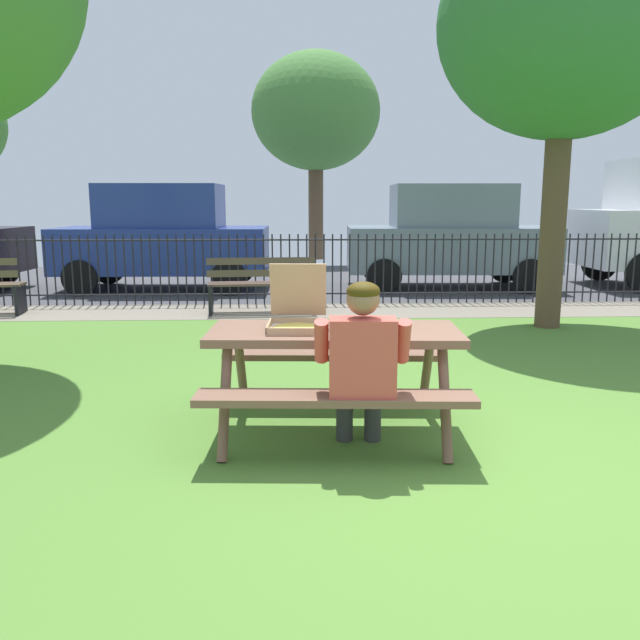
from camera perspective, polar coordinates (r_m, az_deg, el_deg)
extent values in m
cube|color=#517F30|center=(5.63, 9.48, -7.23)|extent=(28.00, 10.71, 0.02)
cube|color=gray|center=(10.11, 4.11, 0.80)|extent=(28.00, 1.40, 0.01)
cube|color=#424247|center=(13.93, 2.31, 3.47)|extent=(28.00, 6.35, 0.01)
cube|color=brown|center=(4.70, 1.27, -1.18)|extent=(1.84, 0.86, 0.06)
cube|color=brown|center=(4.19, 1.32, -6.86)|extent=(1.81, 0.38, 0.05)
cube|color=brown|center=(5.35, 1.20, -3.03)|extent=(1.81, 0.38, 0.05)
cylinder|color=brown|center=(4.45, -8.33, -7.08)|extent=(0.09, 0.44, 0.74)
cylinder|color=brown|center=(5.24, -6.91, -4.36)|extent=(0.09, 0.44, 0.74)
cylinder|color=brown|center=(4.46, 10.89, -7.11)|extent=(0.09, 0.44, 0.74)
cylinder|color=brown|center=(5.25, 9.32, -4.39)|extent=(0.09, 0.44, 0.74)
cube|color=tan|center=(4.66, -2.03, -0.84)|extent=(0.44, 0.44, 0.01)
cube|color=silver|center=(4.66, -2.03, -0.75)|extent=(0.40, 0.40, 0.00)
cube|color=tan|center=(4.45, -2.16, -0.99)|extent=(0.41, 0.04, 0.04)
cube|color=tan|center=(4.85, -1.92, -0.05)|extent=(0.41, 0.04, 0.04)
cube|color=tan|center=(4.67, -4.50, -0.49)|extent=(0.04, 0.41, 0.04)
cube|color=tan|center=(4.65, 0.45, -0.51)|extent=(0.04, 0.41, 0.04)
cube|color=tan|center=(4.83, -1.92, 2.66)|extent=(0.42, 0.16, 0.40)
cylinder|color=tan|center=(4.65, -2.03, -0.69)|extent=(0.35, 0.35, 0.01)
cylinder|color=#E2C953|center=(4.65, -2.03, -0.61)|extent=(0.32, 0.32, 0.00)
cylinder|color=#343434|center=(4.66, 2.16, -7.91)|extent=(0.12, 0.12, 0.44)
cylinder|color=#343434|center=(4.39, 2.25, -5.67)|extent=(0.17, 0.43, 0.15)
cylinder|color=#343434|center=(4.67, 4.64, -7.90)|extent=(0.12, 0.12, 0.44)
cylinder|color=#343434|center=(4.40, 4.87, -5.66)|extent=(0.17, 0.43, 0.15)
cube|color=#CC4C3F|center=(4.13, 3.74, -3.41)|extent=(0.43, 0.24, 0.52)
cylinder|color=#CC4C3F|center=(4.15, 0.13, -1.84)|extent=(0.10, 0.21, 0.31)
cylinder|color=#CC4C3F|center=(4.17, 7.29, -1.85)|extent=(0.10, 0.21, 0.31)
sphere|color=#8C6647|center=(4.07, 3.79, 1.86)|extent=(0.21, 0.21, 0.21)
ellipsoid|color=#3E310B|center=(4.06, 3.80, 2.53)|extent=(0.21, 0.20, 0.12)
cylinder|color=black|center=(10.68, 3.76, 7.04)|extent=(23.80, 0.03, 0.03)
cylinder|color=black|center=(10.77, 3.70, 2.35)|extent=(23.80, 0.03, 0.03)
cylinder|color=black|center=(11.64, -26.12, 3.90)|extent=(0.02, 0.02, 1.14)
cylinder|color=black|center=(11.58, -25.48, 3.92)|extent=(0.02, 0.02, 1.14)
cylinder|color=black|center=(11.53, -24.84, 3.94)|extent=(0.02, 0.02, 1.14)
cylinder|color=black|center=(11.48, -24.19, 3.97)|extent=(0.02, 0.02, 1.14)
cylinder|color=black|center=(11.42, -23.54, 3.99)|extent=(0.02, 0.02, 1.14)
cylinder|color=black|center=(11.38, -22.88, 4.01)|extent=(0.02, 0.02, 1.14)
cylinder|color=black|center=(11.33, -22.21, 4.04)|extent=(0.02, 0.02, 1.14)
cylinder|color=black|center=(11.28, -21.54, 4.06)|extent=(0.02, 0.02, 1.14)
cylinder|color=black|center=(11.24, -20.87, 4.08)|extent=(0.02, 0.02, 1.14)
cylinder|color=black|center=(11.19, -20.19, 4.10)|extent=(0.02, 0.02, 1.14)
cylinder|color=black|center=(11.15, -19.50, 4.12)|extent=(0.02, 0.02, 1.14)
cylinder|color=black|center=(11.11, -18.81, 4.14)|extent=(0.02, 0.02, 1.14)
cylinder|color=black|center=(11.07, -18.11, 4.16)|extent=(0.02, 0.02, 1.14)
cylinder|color=black|center=(11.03, -17.41, 4.18)|extent=(0.02, 0.02, 1.14)
cylinder|color=black|center=(11.00, -16.70, 4.20)|extent=(0.02, 0.02, 1.14)
cylinder|color=black|center=(10.97, -15.99, 4.22)|extent=(0.02, 0.02, 1.14)
cylinder|color=black|center=(10.93, -15.28, 4.24)|extent=(0.02, 0.02, 1.14)
cylinder|color=black|center=(10.90, -14.56, 4.26)|extent=(0.02, 0.02, 1.14)
cylinder|color=black|center=(10.87, -13.83, 4.27)|extent=(0.02, 0.02, 1.14)
cylinder|color=black|center=(10.85, -13.11, 4.29)|extent=(0.02, 0.02, 1.14)
cylinder|color=black|center=(10.82, -12.38, 4.30)|extent=(0.02, 0.02, 1.14)
cylinder|color=black|center=(10.80, -11.64, 4.32)|extent=(0.02, 0.02, 1.14)
cylinder|color=black|center=(10.78, -10.91, 4.33)|extent=(0.02, 0.02, 1.14)
cylinder|color=black|center=(10.76, -10.17, 4.35)|extent=(0.02, 0.02, 1.14)
cylinder|color=black|center=(10.74, -9.42, 4.36)|extent=(0.02, 0.02, 1.14)
cylinder|color=black|center=(10.72, -8.68, 4.37)|extent=(0.02, 0.02, 1.14)
cylinder|color=black|center=(10.71, -7.93, 4.38)|extent=(0.02, 0.02, 1.14)
cylinder|color=black|center=(10.70, -7.18, 4.40)|extent=(0.02, 0.02, 1.14)
cylinder|color=black|center=(10.69, -6.43, 4.41)|extent=(0.02, 0.02, 1.14)
cylinder|color=black|center=(10.68, -5.68, 4.42)|extent=(0.02, 0.02, 1.14)
cylinder|color=black|center=(10.67, -4.93, 4.42)|extent=(0.02, 0.02, 1.14)
cylinder|color=black|center=(10.67, -4.18, 4.43)|extent=(0.02, 0.02, 1.14)
cylinder|color=black|center=(10.66, -3.42, 4.44)|extent=(0.02, 0.02, 1.14)
cylinder|color=black|center=(10.66, -2.67, 4.45)|extent=(0.02, 0.02, 1.14)
cylinder|color=black|center=(10.66, -1.91, 4.45)|extent=(0.02, 0.02, 1.14)
cylinder|color=black|center=(10.66, -1.16, 4.46)|extent=(0.02, 0.02, 1.14)
cylinder|color=black|center=(10.67, -0.40, 4.46)|extent=(0.02, 0.02, 1.14)
cylinder|color=black|center=(10.67, 0.35, 4.46)|extent=(0.02, 0.02, 1.14)
cylinder|color=black|center=(10.68, 1.10, 4.47)|extent=(0.02, 0.02, 1.14)
cylinder|color=black|center=(10.69, 1.85, 4.47)|extent=(0.02, 0.02, 1.14)
cylinder|color=black|center=(10.70, 2.60, 4.47)|extent=(0.02, 0.02, 1.14)
cylinder|color=black|center=(10.71, 3.35, 4.47)|extent=(0.02, 0.02, 1.14)
cylinder|color=black|center=(10.73, 4.10, 4.47)|extent=(0.02, 0.02, 1.14)
cylinder|color=black|center=(10.75, 4.84, 4.47)|extent=(0.02, 0.02, 1.14)
cylinder|color=black|center=(10.76, 5.58, 4.47)|extent=(0.02, 0.02, 1.14)
cylinder|color=black|center=(10.79, 6.32, 4.46)|extent=(0.02, 0.02, 1.14)
cylinder|color=black|center=(10.81, 7.06, 4.46)|extent=(0.02, 0.02, 1.14)
cylinder|color=black|center=(10.83, 7.79, 4.46)|extent=(0.02, 0.02, 1.14)
cylinder|color=black|center=(10.86, 8.52, 4.45)|extent=(0.02, 0.02, 1.14)
cylinder|color=black|center=(10.88, 9.25, 4.44)|extent=(0.02, 0.02, 1.14)
cylinder|color=black|center=(10.91, 9.97, 4.44)|extent=(0.02, 0.02, 1.14)
cylinder|color=black|center=(10.94, 10.69, 4.43)|extent=(0.02, 0.02, 1.14)
cylinder|color=black|center=(10.98, 11.40, 4.42)|extent=(0.02, 0.02, 1.14)
cylinder|color=black|center=(11.01, 12.11, 4.42)|extent=(0.02, 0.02, 1.14)
cylinder|color=black|center=(11.05, 12.82, 4.41)|extent=(0.02, 0.02, 1.14)
cylinder|color=black|center=(11.08, 13.52, 4.40)|extent=(0.02, 0.02, 1.14)
cylinder|color=black|center=(11.12, 14.21, 4.39)|extent=(0.02, 0.02, 1.14)
cylinder|color=black|center=(11.16, 14.90, 4.38)|extent=(0.02, 0.02, 1.14)
cylinder|color=black|center=(11.21, 15.59, 4.37)|extent=(0.02, 0.02, 1.14)
cylinder|color=black|center=(11.25, 16.27, 4.35)|extent=(0.02, 0.02, 1.14)
cylinder|color=black|center=(11.30, 16.94, 4.34)|extent=(0.02, 0.02, 1.14)
cylinder|color=black|center=(11.34, 17.61, 4.33)|extent=(0.02, 0.02, 1.14)
cylinder|color=black|center=(11.39, 18.28, 4.32)|extent=(0.02, 0.02, 1.14)
cylinder|color=black|center=(11.44, 18.94, 4.30)|extent=(0.02, 0.02, 1.14)
cylinder|color=black|center=(11.49, 19.59, 4.29)|extent=(0.02, 0.02, 1.14)
cylinder|color=black|center=(11.55, 20.23, 4.28)|extent=(0.02, 0.02, 1.14)
cylinder|color=black|center=(11.60, 20.87, 4.26)|extent=(0.02, 0.02, 1.14)
cylinder|color=black|center=(11.66, 21.51, 4.25)|extent=(0.02, 0.02, 1.14)
cylinder|color=black|center=(11.71, 22.14, 4.23)|extent=(0.02, 0.02, 1.14)
cylinder|color=black|center=(11.77, 22.76, 4.21)|extent=(0.02, 0.02, 1.14)
cylinder|color=black|center=(11.83, 23.37, 4.20)|extent=(0.02, 0.02, 1.14)
cylinder|color=black|center=(11.89, 23.98, 4.18)|extent=(0.02, 0.02, 1.14)
cylinder|color=black|center=(11.96, 24.58, 4.16)|extent=(0.02, 0.02, 1.14)
cylinder|color=black|center=(12.02, 25.18, 4.15)|extent=(0.02, 0.02, 1.14)
cylinder|color=black|center=(12.09, 25.77, 4.13)|extent=(0.02, 0.02, 1.14)
cube|color=black|center=(10.77, -24.74, 1.66)|extent=(0.09, 0.44, 0.44)
cube|color=brown|center=(10.06, -5.19, 3.30)|extent=(1.60, 0.22, 0.04)
cube|color=brown|center=(9.92, -5.17, 3.20)|extent=(1.60, 0.22, 0.04)
cube|color=brown|center=(9.78, -5.15, 3.09)|extent=(1.60, 0.22, 0.04)
cube|color=brown|center=(9.70, -5.16, 4.10)|extent=(1.60, 0.17, 0.11)
cube|color=brown|center=(9.68, -5.18, 5.16)|extent=(1.60, 0.17, 0.11)
cube|color=black|center=(9.95, -0.76, 1.98)|extent=(0.08, 0.44, 0.44)
cube|color=black|center=(9.91, -9.54, 1.80)|extent=(0.08, 0.44, 0.44)
cylinder|color=brown|center=(9.19, 19.72, 7.70)|extent=(0.33, 0.33, 2.68)
ellipsoid|color=#327433|center=(9.45, 20.75, 23.27)|extent=(3.20, 3.20, 2.88)
cylinder|color=black|center=(14.62, -25.97, 4.04)|extent=(0.64, 0.14, 0.64)
cube|color=navy|center=(12.79, -13.51, 6.01)|extent=(3.94, 1.81, 0.84)
cube|color=navy|center=(12.75, -13.67, 9.69)|extent=(2.23, 1.56, 0.80)
cube|color=#262D38|center=(12.62, -10.45, 9.80)|extent=(0.07, 1.46, 0.68)
cylinder|color=black|center=(11.76, -7.97, 3.68)|extent=(0.64, 0.12, 0.64)
cylinder|color=black|center=(13.46, -7.11, 4.55)|extent=(0.64, 0.12, 0.64)
cylinder|color=black|center=(12.36, -20.29, 3.46)|extent=(0.64, 0.12, 0.64)
cylinder|color=black|center=(13.99, -18.02, 4.34)|extent=(0.64, 0.12, 0.64)
cube|color=slate|center=(12.91, 11.24, 6.14)|extent=(3.98, 1.91, 0.84)
cube|color=slate|center=(12.88, 11.37, 9.78)|extent=(2.27, 1.62, 0.80)
cube|color=#262D38|center=(13.03, 14.50, 9.66)|extent=(0.11, 1.46, 0.68)
cylinder|color=black|center=(12.44, 17.92, 3.64)|extent=(0.64, 0.14, 0.64)
cylinder|color=black|center=(14.08, 15.84, 4.49)|extent=(0.64, 0.14, 0.64)
cylinder|color=black|center=(11.92, 5.65, 3.82)|extent=(0.64, 0.14, 0.64)
cylinder|color=black|center=(13.62, 4.99, 4.66)|extent=(0.64, 0.14, 0.64)
cylinder|color=black|center=(15.09, 23.27, 4.64)|extent=(0.76, 0.13, 0.76)
cylinder|color=brown|center=(18.91, -0.36, 9.55)|extent=(0.42, 0.42, 2.78)
ellipsoid|color=#477F37|center=(19.07, -0.37, 17.80)|extent=(3.59, 3.59, 3.23)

